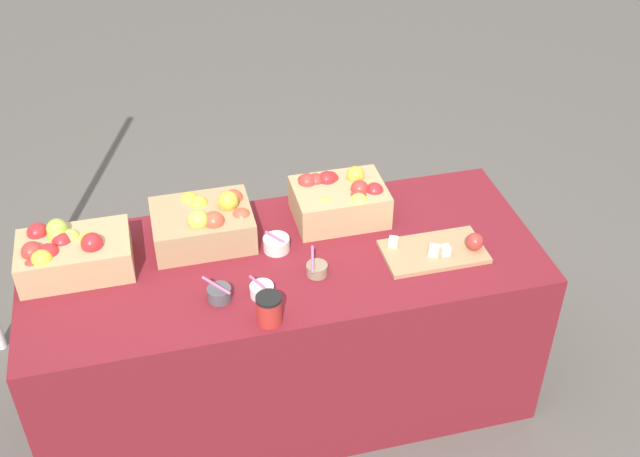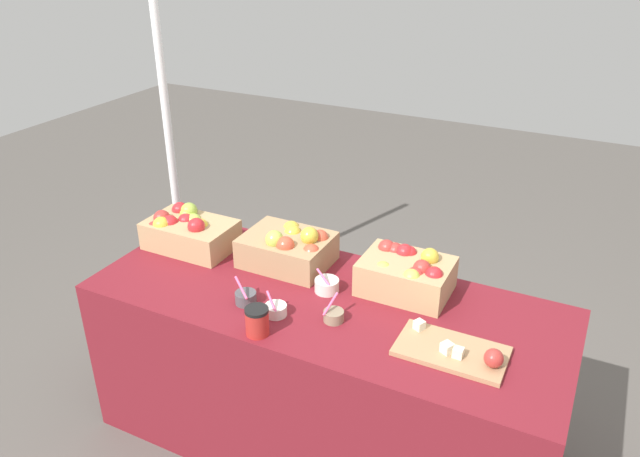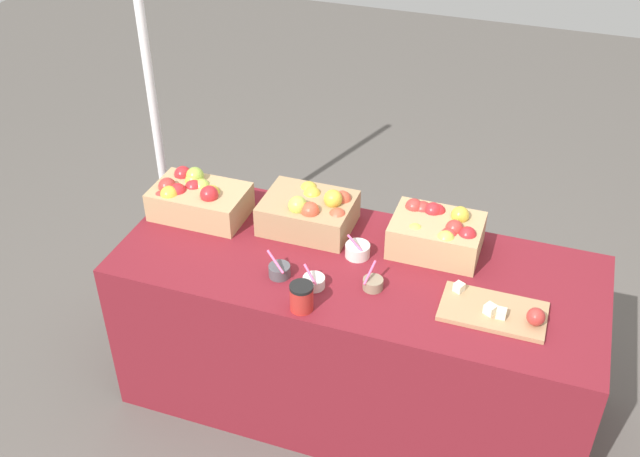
% 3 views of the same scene
% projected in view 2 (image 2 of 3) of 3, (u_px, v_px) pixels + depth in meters
% --- Properties ---
extents(ground_plane, '(10.00, 10.00, 0.00)m').
position_uv_depth(ground_plane, '(324.00, 436.00, 2.76)').
color(ground_plane, '#56514C').
extents(table, '(1.90, 0.76, 0.74)m').
position_uv_depth(table, '(324.00, 372.00, 2.59)').
color(table, maroon).
rests_on(table, ground_plane).
extents(apple_crate_left, '(0.39, 0.25, 0.18)m').
position_uv_depth(apple_crate_left, '(188.00, 231.00, 2.77)').
color(apple_crate_left, tan).
rests_on(apple_crate_left, table).
extents(apple_crate_middle, '(0.37, 0.28, 0.19)m').
position_uv_depth(apple_crate_middle, '(289.00, 248.00, 2.64)').
color(apple_crate_middle, tan).
rests_on(apple_crate_middle, table).
extents(apple_crate_right, '(0.35, 0.26, 0.19)m').
position_uv_depth(apple_crate_right, '(406.00, 273.00, 2.44)').
color(apple_crate_right, tan).
rests_on(apple_crate_right, table).
extents(cutting_board_front, '(0.38, 0.21, 0.08)m').
position_uv_depth(cutting_board_front, '(457.00, 351.00, 2.10)').
color(cutting_board_front, tan).
rests_on(cutting_board_front, table).
extents(sample_bowl_near, '(0.08, 0.09, 0.10)m').
position_uv_depth(sample_bowl_near, '(334.00, 315.00, 2.28)').
color(sample_bowl_near, gray).
rests_on(sample_bowl_near, table).
extents(sample_bowl_mid, '(0.09, 0.08, 0.09)m').
position_uv_depth(sample_bowl_mid, '(276.00, 310.00, 2.31)').
color(sample_bowl_mid, silver).
rests_on(sample_bowl_mid, table).
extents(sample_bowl_far, '(0.10, 0.10, 0.10)m').
position_uv_depth(sample_bowl_far, '(327.00, 285.00, 2.46)').
color(sample_bowl_far, silver).
rests_on(sample_bowl_far, table).
extents(sample_bowl_extra, '(0.10, 0.09, 0.10)m').
position_uv_depth(sample_bowl_extra, '(246.00, 297.00, 2.38)').
color(sample_bowl_extra, '#4C4C51').
rests_on(sample_bowl_extra, table).
extents(coffee_cup, '(0.09, 0.09, 0.11)m').
position_uv_depth(coffee_cup, '(257.00, 321.00, 2.19)').
color(coffee_cup, red).
rests_on(coffee_cup, table).
extents(tent_pole, '(0.04, 0.04, 1.96)m').
position_uv_depth(tent_pole, '(170.00, 151.00, 3.25)').
color(tent_pole, white).
rests_on(tent_pole, ground_plane).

